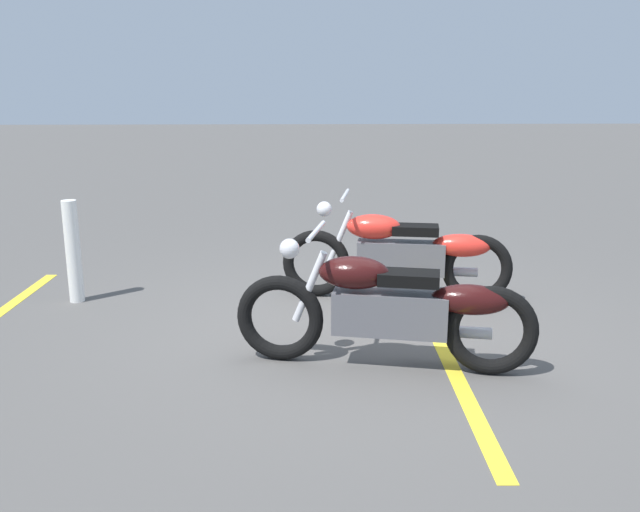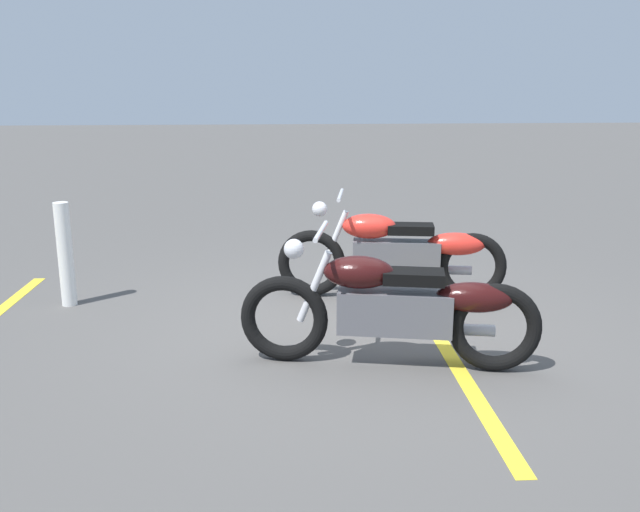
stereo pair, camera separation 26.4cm
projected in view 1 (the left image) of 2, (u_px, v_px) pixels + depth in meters
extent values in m
plane|color=#514F4C|center=(356.00, 328.00, 5.89)|extent=(60.00, 60.00, 0.00)
torus|color=black|center=(316.00, 263.00, 6.72)|extent=(0.68, 0.22, 0.67)
torus|color=black|center=(477.00, 269.00, 6.52)|extent=(0.68, 0.22, 0.67)
cube|color=#59595E|center=(401.00, 258.00, 6.59)|extent=(0.86, 0.35, 0.32)
ellipsoid|color=red|center=(374.00, 227.00, 6.55)|extent=(0.56, 0.36, 0.24)
ellipsoid|color=red|center=(461.00, 245.00, 6.48)|extent=(0.59, 0.33, 0.22)
cube|color=black|center=(415.00, 230.00, 6.50)|extent=(0.47, 0.31, 0.09)
cylinder|color=silver|center=(339.00, 238.00, 6.62)|extent=(0.27, 0.10, 0.56)
cylinder|color=silver|center=(345.00, 195.00, 6.51)|extent=(0.14, 0.62, 0.04)
sphere|color=silver|center=(324.00, 209.00, 6.57)|extent=(0.15, 0.15, 0.15)
cylinder|color=silver|center=(441.00, 271.00, 6.71)|extent=(0.71, 0.20, 0.09)
torus|color=black|center=(280.00, 318.00, 5.15)|extent=(0.68, 0.24, 0.67)
torus|color=black|center=(491.00, 331.00, 4.89)|extent=(0.68, 0.24, 0.67)
cube|color=#59595E|center=(390.00, 314.00, 4.99)|extent=(0.87, 0.39, 0.32)
ellipsoid|color=black|center=(354.00, 273.00, 4.96)|extent=(0.57, 0.38, 0.24)
ellipsoid|color=black|center=(470.00, 300.00, 4.86)|extent=(0.60, 0.35, 0.22)
cube|color=black|center=(409.00, 278.00, 4.90)|extent=(0.48, 0.33, 0.09)
cylinder|color=silver|center=(310.00, 287.00, 5.05)|extent=(0.27, 0.11, 0.56)
cylinder|color=silver|center=(316.00, 231.00, 4.94)|extent=(0.16, 0.61, 0.04)
sphere|color=silver|center=(289.00, 249.00, 5.01)|extent=(0.15, 0.15, 0.15)
cylinder|color=silver|center=(444.00, 331.00, 5.10)|extent=(0.70, 0.23, 0.09)
cylinder|color=white|center=(73.00, 252.00, 6.51)|extent=(0.14, 0.14, 0.99)
cube|color=yellow|center=(450.00, 364.00, 5.14)|extent=(0.20, 3.20, 0.01)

